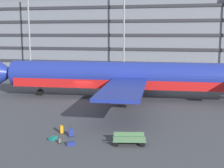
{
  "coord_description": "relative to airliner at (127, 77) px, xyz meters",
  "views": [
    {
      "loc": [
        12.25,
        -38.92,
        8.68
      ],
      "look_at": [
        4.82,
        -4.93,
        3.0
      ],
      "focal_mm": 49.54,
      "sensor_mm": 36.0,
      "label": 1
    }
  ],
  "objects": [
    {
      "name": "ground_plane",
      "position": [
        -5.45,
        -1.71,
        -2.96
      ],
      "size": [
        600.0,
        600.0,
        0.0
      ],
      "primitive_type": "plane",
      "color": "#424449"
    },
    {
      "name": "airliner",
      "position": [
        0.0,
        0.0,
        0.0
      ],
      "size": [
        37.6,
        30.35,
        10.45
      ],
      "color": "navy",
      "rests_on": "ground_plane"
    },
    {
      "name": "suitcase_red",
      "position": [
        -3.14,
        -16.03,
        -2.57
      ],
      "size": [
        0.46,
        0.51,
        0.9
      ],
      "color": "orange",
      "rests_on": "ground_plane"
    },
    {
      "name": "light_mast_left",
      "position": [
        -28.81,
        28.79,
        11.6
      ],
      "size": [
        1.8,
        0.5,
        25.63
      ],
      "color": "gray",
      "rests_on": "ground_plane"
    },
    {
      "name": "terminal_structure",
      "position": [
        -5.45,
        41.46,
        5.4
      ],
      "size": [
        170.18,
        16.03,
        16.71
      ],
      "color": "slate",
      "rests_on": "ground_plane"
    },
    {
      "name": "suitcase_silver",
      "position": [
        -1.31,
        -18.64,
        -2.82
      ],
      "size": [
        0.73,
        0.62,
        0.28
      ],
      "color": "navy",
      "rests_on": "ground_plane"
    },
    {
      "name": "baggage_cart",
      "position": [
        3.13,
        -17.46,
        -2.53
      ],
      "size": [
        3.37,
        1.77,
        0.82
      ],
      "color": "#4C724C",
      "rests_on": "ground_plane"
    },
    {
      "name": "backpack_purple",
      "position": [
        -2.27,
        -18.52,
        -2.75
      ],
      "size": [
        0.26,
        0.34,
        0.49
      ],
      "color": "gray",
      "rests_on": "ground_plane"
    },
    {
      "name": "suitcase_navy",
      "position": [
        -1.98,
        -16.73,
        -2.58
      ],
      "size": [
        0.44,
        0.36,
        0.86
      ],
      "color": "navy",
      "rests_on": "ground_plane"
    },
    {
      "name": "light_mast_center_left",
      "position": [
        -5.6,
        28.79,
        9.95
      ],
      "size": [
        1.8,
        0.5,
        22.42
      ],
      "color": "gray",
      "rests_on": "ground_plane"
    },
    {
      "name": "suitcase_scuffed",
      "position": [
        -3.21,
        -17.77,
        -2.83
      ],
      "size": [
        0.54,
        0.78,
        0.26
      ],
      "color": "#147266",
      "rests_on": "ground_plane"
    }
  ]
}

